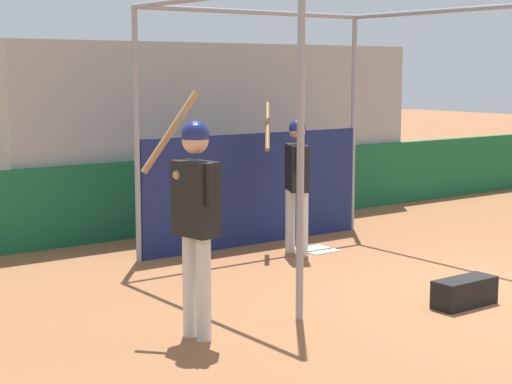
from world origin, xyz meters
The scene contains 7 objects.
outfield_wall centered at (0.00, 5.28, 0.54)m, with size 24.00×0.12×1.07m.
bleacher_section centered at (0.00, 6.94, 1.37)m, with size 7.05×3.20×2.75m.
batting_cage centered at (-0.70, 3.40, 1.29)m, with size 3.61×3.18×3.11m.
home_plate centered at (-0.31, 3.09, 0.01)m, with size 0.44×0.44×0.02m.
player_batter centered at (-0.66, 3.11, 1.04)m, with size 0.64×1.01×1.91m.
player_waiting centered at (-3.54, 0.94, 1.17)m, with size 0.53×0.70×2.15m.
equipment_bag centered at (-0.84, 0.22, 0.14)m, with size 0.70×0.28×0.28m.
Camera 1 is at (-7.43, -5.20, 2.34)m, focal length 60.00 mm.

